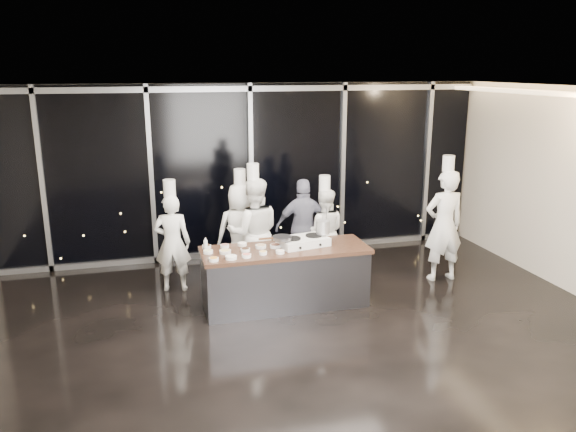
# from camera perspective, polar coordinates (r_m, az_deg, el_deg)

# --- Properties ---
(ground) EXTENTS (9.00, 9.00, 0.00)m
(ground) POSITION_cam_1_polar(r_m,az_deg,el_deg) (7.77, 1.43, -11.61)
(ground) COLOR black
(ground) RESTS_ON ground
(room_shell) EXTENTS (9.02, 7.02, 3.21)m
(room_shell) POSITION_cam_1_polar(r_m,az_deg,el_deg) (7.12, 2.91, 4.97)
(room_shell) COLOR beige
(room_shell) RESTS_ON ground
(window_wall) EXTENTS (8.90, 0.11, 3.20)m
(window_wall) POSITION_cam_1_polar(r_m,az_deg,el_deg) (10.46, -3.81, 4.55)
(window_wall) COLOR black
(window_wall) RESTS_ON ground
(demo_counter) EXTENTS (2.46, 0.86, 0.90)m
(demo_counter) POSITION_cam_1_polar(r_m,az_deg,el_deg) (8.39, -0.29, -6.19)
(demo_counter) COLOR #3A393E
(demo_counter) RESTS_ON ground
(stove) EXTENTS (0.79, 0.57, 0.14)m
(stove) POSITION_cam_1_polar(r_m,az_deg,el_deg) (8.35, 1.55, -2.57)
(stove) COLOR silver
(stove) RESTS_ON demo_counter
(frying_pan) EXTENTS (0.51, 0.33, 0.05)m
(frying_pan) POSITION_cam_1_polar(r_m,az_deg,el_deg) (8.16, -0.67, -2.25)
(frying_pan) COLOR slate
(frying_pan) RESTS_ON stove
(stock_pot) EXTENTS (0.24, 0.24, 0.21)m
(stock_pot) POSITION_cam_1_polar(r_m,az_deg,el_deg) (8.45, 3.56, -1.12)
(stock_pot) COLOR #BCBCBE
(stock_pot) RESTS_ON stove
(prep_bowls) EXTENTS (1.14, 0.73, 0.05)m
(prep_bowls) POSITION_cam_1_polar(r_m,az_deg,el_deg) (8.08, -4.87, -3.51)
(prep_bowls) COLOR white
(prep_bowls) RESTS_ON demo_counter
(squeeze_bottle) EXTENTS (0.06, 0.06, 0.21)m
(squeeze_bottle) POSITION_cam_1_polar(r_m,az_deg,el_deg) (8.17, -8.37, -2.89)
(squeeze_bottle) COLOR silver
(squeeze_bottle) RESTS_ON demo_counter
(chef_far_left) EXTENTS (0.63, 0.47, 1.80)m
(chef_far_left) POSITION_cam_1_polar(r_m,az_deg,el_deg) (9.04, -11.67, -2.55)
(chef_far_left) COLOR white
(chef_far_left) RESTS_ON ground
(chef_left) EXTENTS (0.82, 0.55, 1.88)m
(chef_left) POSITION_cam_1_polar(r_m,az_deg,el_deg) (9.34, -4.80, -1.52)
(chef_left) COLOR white
(chef_left) RESTS_ON ground
(chef_center) EXTENTS (0.94, 0.78, 2.02)m
(chef_center) POSITION_cam_1_polar(r_m,az_deg,el_deg) (9.03, -3.49, -1.65)
(chef_center) COLOR white
(chef_center) RESTS_ON ground
(guest) EXTENTS (1.03, 0.55, 1.67)m
(guest) POSITION_cam_1_polar(r_m,az_deg,el_deg) (9.55, 1.63, -1.14)
(guest) COLOR #16183C
(guest) RESTS_ON ground
(chef_right) EXTENTS (0.86, 0.75, 1.73)m
(chef_right) POSITION_cam_1_polar(r_m,az_deg,el_deg) (9.60, 3.66, -1.54)
(chef_right) COLOR white
(chef_right) RESTS_ON ground
(chef_side) EXTENTS (0.69, 0.45, 2.10)m
(chef_side) POSITION_cam_1_polar(r_m,az_deg,el_deg) (9.62, 15.56, -0.84)
(chef_side) COLOR white
(chef_side) RESTS_ON ground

